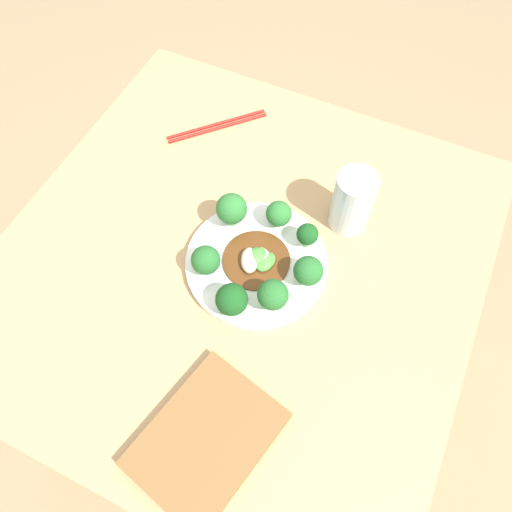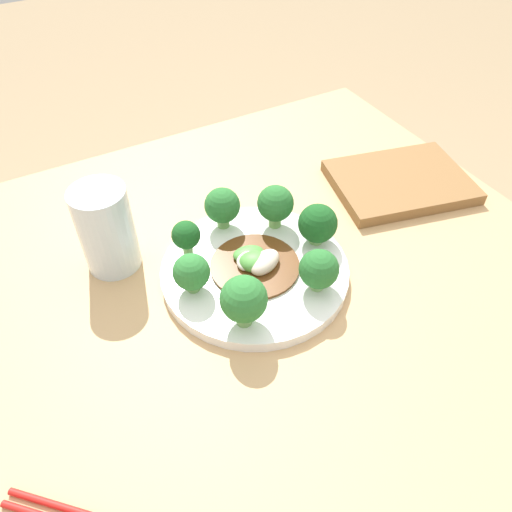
# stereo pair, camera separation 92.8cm
# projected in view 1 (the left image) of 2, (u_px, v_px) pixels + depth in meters

# --- Properties ---
(ground_plane) EXTENTS (8.00, 8.00, 0.00)m
(ground_plane) POSITION_uv_depth(u_px,v_px,m) (246.00, 375.00, 1.61)
(ground_plane) COLOR #9E8460
(table) EXTENTS (0.90, 0.88, 0.77)m
(table) POSITION_uv_depth(u_px,v_px,m) (243.00, 332.00, 1.27)
(table) COLOR tan
(table) RESTS_ON ground_plane
(plate) EXTENTS (0.26, 0.26, 0.02)m
(plate) POSITION_uv_depth(u_px,v_px,m) (256.00, 264.00, 0.92)
(plate) COLOR white
(plate) RESTS_ON table
(broccoli_northeast) EXTENTS (0.06, 0.06, 0.07)m
(broccoli_northeast) POSITION_uv_depth(u_px,v_px,m) (232.00, 209.00, 0.92)
(broccoli_northeast) COLOR #70A356
(broccoli_northeast) RESTS_ON plate
(broccoli_south) EXTENTS (0.05, 0.05, 0.07)m
(broccoli_south) POSITION_uv_depth(u_px,v_px,m) (309.00, 270.00, 0.86)
(broccoli_south) COLOR #70A356
(broccoli_south) RESTS_ON plate
(broccoli_west) EXTENTS (0.06, 0.06, 0.06)m
(broccoli_west) POSITION_uv_depth(u_px,v_px,m) (232.00, 300.00, 0.84)
(broccoli_west) COLOR #89B76B
(broccoli_west) RESTS_ON plate
(broccoli_southwest) EXTENTS (0.05, 0.05, 0.07)m
(broccoli_southwest) POSITION_uv_depth(u_px,v_px,m) (273.00, 295.00, 0.84)
(broccoli_southwest) COLOR #7AAD5B
(broccoli_southwest) RESTS_ON plate
(broccoli_east) EXTENTS (0.05, 0.05, 0.06)m
(broccoli_east) POSITION_uv_depth(u_px,v_px,m) (279.00, 214.00, 0.93)
(broccoli_east) COLOR #70A356
(broccoli_east) RESTS_ON plate
(broccoli_northwest) EXTENTS (0.05, 0.05, 0.06)m
(broccoli_northwest) POSITION_uv_depth(u_px,v_px,m) (206.00, 260.00, 0.88)
(broccoli_northwest) COLOR #89B76B
(broccoli_northwest) RESTS_ON plate
(broccoli_southeast) EXTENTS (0.04, 0.04, 0.06)m
(broccoli_southeast) POSITION_uv_depth(u_px,v_px,m) (307.00, 235.00, 0.90)
(broccoli_southeast) COLOR #70A356
(broccoli_southeast) RESTS_ON plate
(stirfry_center) EXTENTS (0.12, 0.12, 0.02)m
(stirfry_center) POSITION_uv_depth(u_px,v_px,m) (256.00, 260.00, 0.91)
(stirfry_center) COLOR #5B3314
(stirfry_center) RESTS_ON plate
(drinking_glass) EXTENTS (0.08, 0.08, 0.13)m
(drinking_glass) POSITION_uv_depth(u_px,v_px,m) (352.00, 201.00, 0.92)
(drinking_glass) COLOR silver
(drinking_glass) RESTS_ON table
(chopsticks) EXTENTS (0.18, 0.17, 0.01)m
(chopsticks) POSITION_uv_depth(u_px,v_px,m) (217.00, 126.00, 1.10)
(chopsticks) COLOR red
(chopsticks) RESTS_ON table
(cutting_board) EXTENTS (0.25, 0.21, 0.02)m
(cutting_board) POSITION_uv_depth(u_px,v_px,m) (206.00, 439.00, 0.77)
(cutting_board) COLOR brown
(cutting_board) RESTS_ON table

